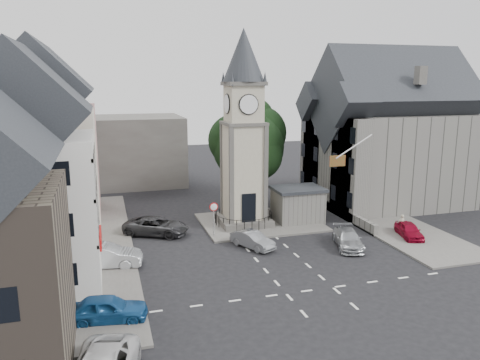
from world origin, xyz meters
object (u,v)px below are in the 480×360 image
object	(u,v)px
stone_shelter	(298,205)
pedestrian	(401,224)
car_west_blue	(107,309)
car_east_red	(409,230)
clock_tower	(244,130)

from	to	relation	value
stone_shelter	pedestrian	distance (m)	8.69
car_west_blue	car_east_red	bearing A→B (deg)	-64.46
stone_shelter	pedestrian	xyz separation A→B (m)	(6.68, -5.50, -0.73)
pedestrian	stone_shelter	bearing A→B (deg)	-36.14
stone_shelter	car_east_red	size ratio (longest dim) A/B	1.20
car_east_red	clock_tower	bearing A→B (deg)	164.46
stone_shelter	car_west_blue	bearing A→B (deg)	-140.70
car_west_blue	car_east_red	size ratio (longest dim) A/B	1.14
clock_tower	car_east_red	distance (m)	15.41
car_east_red	pedestrian	distance (m)	1.02
pedestrian	clock_tower	bearing A→B (deg)	-24.24
stone_shelter	car_east_red	bearing A→B (deg)	-44.11
clock_tower	car_west_blue	distance (m)	19.46
car_east_red	pedestrian	world-z (taller)	pedestrian
car_east_red	pedestrian	xyz separation A→B (m)	(-0.02, 0.99, 0.21)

